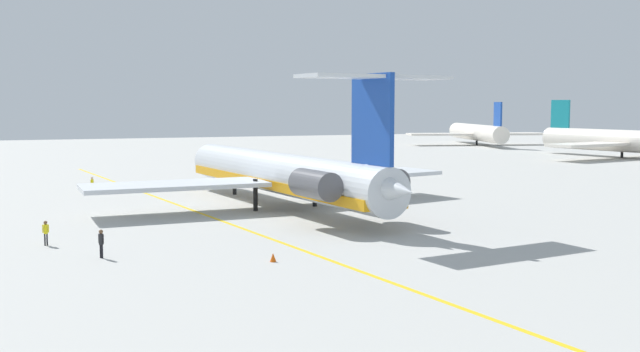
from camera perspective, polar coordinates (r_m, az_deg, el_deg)
name	(u,v)px	position (r m, az deg, el deg)	size (l,w,h in m)	color
ground	(173,212)	(67.07, -11.34, -2.76)	(293.13, 293.13, 0.00)	#ADADA8
main_jetliner	(285,174)	(67.72, -2.69, 0.18)	(40.71, 36.11, 11.88)	silver
airliner_far_left	(476,132)	(178.43, 11.96, 3.33)	(33.36, 33.29, 10.05)	silver
airliner_mid_left	(627,141)	(141.57, 22.69, 2.51)	(34.76, 34.59, 10.42)	silver
ground_crew_near_nose	(101,240)	(48.17, -16.59, -4.77)	(0.38, 0.32, 1.81)	black
ground_crew_near_tail	(46,230)	(53.62, -20.47, -3.93)	(0.27, 0.43, 1.71)	black
ground_crew_portside	(92,183)	(83.78, -17.23, -0.50)	(0.32, 0.34, 1.72)	black
safety_cone_nose	(273,257)	(45.39, -3.65, -6.30)	(0.40, 0.40, 0.55)	#EA590F
safety_cone_wingtip	(100,187)	(86.41, -16.65, -0.85)	(0.40, 0.40, 0.55)	#EA590F
taxiway_centreline	(196,211)	(67.17, -9.61, -2.72)	(99.82, 0.36, 0.01)	gold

